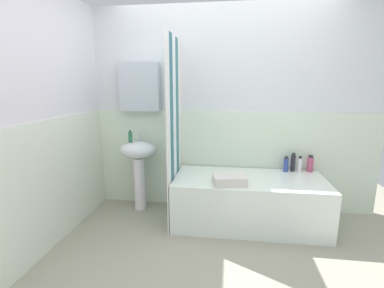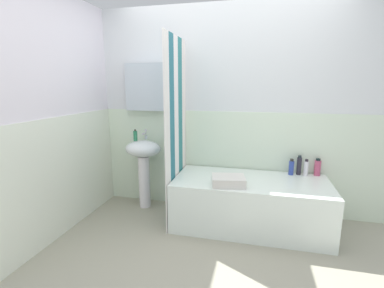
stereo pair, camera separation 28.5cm
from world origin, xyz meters
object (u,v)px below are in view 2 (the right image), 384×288
object	(u,v)px
sink	(144,159)
body_wash_bottle	(291,167)
conditioner_bottle	(317,167)
shampoo_bottle	(299,166)
lotion_bottle	(306,168)
soap_dispenser	(135,136)
bathtub	(250,203)
towel_folded	(228,181)

from	to	relation	value
sink	body_wash_bottle	size ratio (longest dim) A/B	4.68
conditioner_bottle	body_wash_bottle	world-z (taller)	conditioner_bottle
body_wash_bottle	shampoo_bottle	bearing A→B (deg)	17.13
body_wash_bottle	lotion_bottle	bearing A→B (deg)	1.91
sink	body_wash_bottle	bearing A→B (deg)	3.19
sink	soap_dispenser	distance (m)	0.30
soap_dispenser	bathtub	size ratio (longest dim) A/B	0.09
conditioner_bottle	lotion_bottle	xyz separation A→B (m)	(-0.12, -0.04, -0.00)
sink	bathtub	xyz separation A→B (m)	(1.30, -0.19, -0.36)
bathtub	conditioner_bottle	bearing A→B (deg)	24.90
soap_dispenser	shampoo_bottle	xyz separation A→B (m)	(1.89, 0.15, -0.28)
shampoo_bottle	body_wash_bottle	world-z (taller)	shampoo_bottle
bathtub	towel_folded	distance (m)	0.43
lotion_bottle	conditioner_bottle	bearing A→B (deg)	17.03
bathtub	lotion_bottle	bearing A→B (deg)	26.46
soap_dispenser	towel_folded	size ratio (longest dim) A/B	0.44
conditioner_bottle	shampoo_bottle	world-z (taller)	shampoo_bottle
shampoo_bottle	body_wash_bottle	size ratio (longest dim) A/B	1.21
bathtub	body_wash_bottle	size ratio (longest dim) A/B	8.87
lotion_bottle	towel_folded	world-z (taller)	lotion_bottle
sink	soap_dispenser	bearing A→B (deg)	-158.47
lotion_bottle	bathtub	bearing A→B (deg)	-153.54
sink	conditioner_bottle	size ratio (longest dim) A/B	4.38
conditioner_bottle	shampoo_bottle	size ratio (longest dim) A/B	0.88
sink	shampoo_bottle	size ratio (longest dim) A/B	3.88
towel_folded	soap_dispenser	bearing A→B (deg)	162.35
soap_dispenser	conditioner_bottle	size ratio (longest dim) A/B	0.74
body_wash_bottle	bathtub	bearing A→B (deg)	-146.34
soap_dispenser	lotion_bottle	world-z (taller)	soap_dispenser
bathtub	towel_folded	xyz separation A→B (m)	(-0.22, -0.21, 0.31)
sink	conditioner_bottle	xyz separation A→B (m)	(2.00, 0.14, -0.01)
bathtub	body_wash_bottle	bearing A→B (deg)	33.66
conditioner_bottle	lotion_bottle	distance (m)	0.13
bathtub	conditioner_bottle	xyz separation A→B (m)	(0.70, 0.33, 0.35)
soap_dispenser	towel_folded	bearing A→B (deg)	-17.65
lotion_bottle	shampoo_bottle	size ratio (longest dim) A/B	0.85
body_wash_bottle	towel_folded	distance (m)	0.81
soap_dispenser	body_wash_bottle	bearing A→B (deg)	4.05
sink	lotion_bottle	size ratio (longest dim) A/B	4.55
bathtub	body_wash_bottle	xyz separation A→B (m)	(0.43, 0.28, 0.35)
conditioner_bottle	towel_folded	bearing A→B (deg)	-149.59
soap_dispenser	towel_folded	xyz separation A→B (m)	(1.16, -0.37, -0.34)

